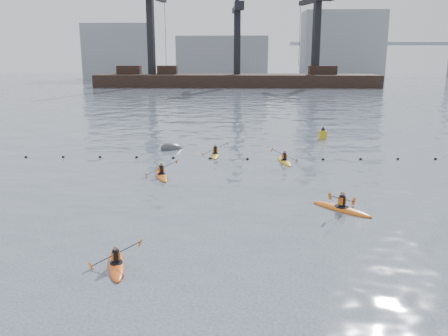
{
  "coord_description": "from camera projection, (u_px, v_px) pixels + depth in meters",
  "views": [
    {
      "loc": [
        0.14,
        -14.62,
        8.19
      ],
      "look_at": [
        -0.48,
        7.74,
        2.8
      ],
      "focal_mm": 38.0,
      "sensor_mm": 36.0,
      "label": 1
    }
  ],
  "objects": [
    {
      "name": "barge_pier",
      "position": [
        236.0,
        79.0,
        122.59
      ],
      "size": [
        72.0,
        19.3,
        29.5
      ],
      "color": "black",
      "rests_on": "ground"
    },
    {
      "name": "kayaker_0",
      "position": [
        116.0,
        264.0,
        18.75
      ],
      "size": [
        2.07,
        3.1,
        1.18
      ],
      "rotation": [
        0.0,
        0.0,
        0.27
      ],
      "color": "#EF5616",
      "rests_on": "ground"
    },
    {
      "name": "kayaker_2",
      "position": [
        162.0,
        175.0,
        32.54
      ],
      "size": [
        2.29,
        3.45,
        1.29
      ],
      "rotation": [
        0.0,
        0.0,
        0.3
      ],
      "color": "orange",
      "rests_on": "ground"
    },
    {
      "name": "float_line",
      "position": [
        229.0,
        158.0,
        38.04
      ],
      "size": [
        33.24,
        0.73,
        0.24
      ],
      "color": "black",
      "rests_on": "ground"
    },
    {
      "name": "skyline",
      "position": [
        244.0,
        51.0,
        159.95
      ],
      "size": [
        141.0,
        28.0,
        22.0
      ],
      "color": "gray",
      "rests_on": "ground"
    },
    {
      "name": "ground",
      "position": [
        232.0,
        301.0,
        16.13
      ],
      "size": [
        400.0,
        400.0,
        0.0
      ],
      "primitive_type": "plane",
      "color": "#394553",
      "rests_on": "ground"
    },
    {
      "name": "mooring_buoy",
      "position": [
        172.0,
        149.0,
        41.98
      ],
      "size": [
        2.67,
        2.36,
        1.52
      ],
      "primitive_type": "ellipsoid",
      "rotation": [
        0.0,
        0.21,
        0.58
      ],
      "color": "#383A3D",
      "rests_on": "ground"
    },
    {
      "name": "kayaker_5",
      "position": [
        215.0,
        154.0,
        39.26
      ],
      "size": [
        2.32,
        3.32,
        1.33
      ],
      "rotation": [
        0.0,
        0.0,
        0.01
      ],
      "color": "gold",
      "rests_on": "ground"
    },
    {
      "name": "kayaker_3",
      "position": [
        284.0,
        161.0,
        36.85
      ],
      "size": [
        2.24,
        3.29,
        1.29
      ],
      "rotation": [
        0.0,
        0.0,
        0.18
      ],
      "color": "gold",
      "rests_on": "ground"
    },
    {
      "name": "nav_buoy",
      "position": [
        323.0,
        134.0,
        47.06
      ],
      "size": [
        0.76,
        0.76,
        1.38
      ],
      "color": "gold",
      "rests_on": "ground"
    },
    {
      "name": "kayaker_4",
      "position": [
        342.0,
        208.0,
        25.51
      ],
      "size": [
        3.11,
        3.13,
        1.36
      ],
      "rotation": [
        0.0,
        0.0,
        3.92
      ],
      "color": "orange",
      "rests_on": "ground"
    }
  ]
}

